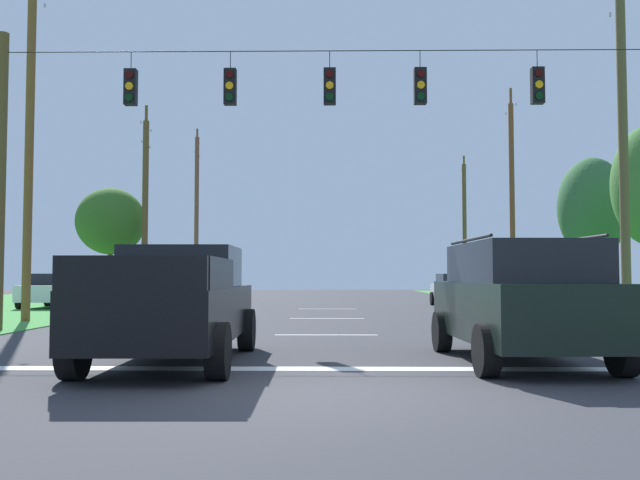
# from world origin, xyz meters

# --- Properties ---
(ground_plane) EXTENTS (120.00, 120.00, 0.00)m
(ground_plane) POSITION_xyz_m (0.00, 0.00, 0.00)
(ground_plane) COLOR #333338
(stop_bar_stripe) EXTENTS (14.90, 0.45, 0.01)m
(stop_bar_stripe) POSITION_xyz_m (0.00, 2.09, 0.00)
(stop_bar_stripe) COLOR white
(stop_bar_stripe) RESTS_ON ground
(lane_dash_0) EXTENTS (2.50, 0.15, 0.01)m
(lane_dash_0) POSITION_xyz_m (0.00, 8.09, 0.00)
(lane_dash_0) COLOR white
(lane_dash_0) RESTS_ON ground
(lane_dash_1) EXTENTS (2.50, 0.15, 0.01)m
(lane_dash_1) POSITION_xyz_m (0.00, 14.43, 0.00)
(lane_dash_1) COLOR white
(lane_dash_1) RESTS_ON ground
(lane_dash_2) EXTENTS (2.50, 0.15, 0.01)m
(lane_dash_2) POSITION_xyz_m (0.00, 20.94, 0.00)
(lane_dash_2) COLOR white
(lane_dash_2) RESTS_ON ground
(overhead_signal_span) EXTENTS (17.75, 0.31, 7.85)m
(overhead_signal_span) POSITION_xyz_m (0.16, 9.06, 4.47)
(overhead_signal_span) COLOR brown
(overhead_signal_span) RESTS_ON ground
(pickup_truck) EXTENTS (2.34, 5.43, 1.95)m
(pickup_truck) POSITION_xyz_m (-2.49, 2.82, 0.97)
(pickup_truck) COLOR black
(pickup_truck) RESTS_ON ground
(suv_black) EXTENTS (2.33, 4.86, 2.05)m
(suv_black) POSITION_xyz_m (3.23, 2.84, 1.06)
(suv_black) COLOR black
(suv_black) RESTS_ON ground
(distant_car_crossing_white) EXTENTS (2.05, 4.31, 1.52)m
(distant_car_crossing_white) POSITION_xyz_m (6.00, 23.32, 0.79)
(distant_car_crossing_white) COLOR silver
(distant_car_crossing_white) RESTS_ON ground
(distant_car_oncoming) EXTENTS (2.05, 4.31, 1.52)m
(distant_car_oncoming) POSITION_xyz_m (-12.04, 21.53, 0.79)
(distant_car_oncoming) COLOR silver
(distant_car_oncoming) RESTS_ON ground
(utility_pole_mid_right) EXTENTS (0.28, 1.57, 10.45)m
(utility_pole_mid_right) POSITION_xyz_m (8.91, 11.90, 5.12)
(utility_pole_mid_right) COLOR brown
(utility_pole_mid_right) RESTS_ON ground
(utility_pole_far_right) EXTENTS (0.26, 1.99, 10.91)m
(utility_pole_far_right) POSITION_xyz_m (9.25, 25.71, 5.29)
(utility_pole_far_right) COLOR brown
(utility_pole_far_right) RESTS_ON ground
(utility_pole_near_left) EXTENTS (0.28, 1.65, 9.65)m
(utility_pole_near_left) POSITION_xyz_m (9.30, 38.11, 4.81)
(utility_pole_near_left) COLOR brown
(utility_pole_near_left) RESTS_ON ground
(utility_pole_far_left) EXTENTS (0.27, 1.93, 11.43)m
(utility_pole_far_left) POSITION_xyz_m (-9.37, 12.61, 5.55)
(utility_pole_far_left) COLOR brown
(utility_pole_far_left) RESTS_ON ground
(utility_pole_distant_right) EXTENTS (0.30, 1.97, 9.91)m
(utility_pole_distant_right) POSITION_xyz_m (-9.06, 25.00, 4.84)
(utility_pole_distant_right) COLOR brown
(utility_pole_distant_right) RESTS_ON ground
(utility_pole_distant_left) EXTENTS (0.29, 1.86, 11.58)m
(utility_pole_distant_left) POSITION_xyz_m (-9.07, 38.12, 5.79)
(utility_pole_distant_left) COLOR brown
(utility_pole_distant_left) RESTS_ON ground
(tree_roadside_right) EXTENTS (3.34, 3.34, 7.23)m
(tree_roadside_right) POSITION_xyz_m (13.00, 25.04, 4.73)
(tree_roadside_right) COLOR brown
(tree_roadside_right) RESTS_ON ground
(tree_roadside_left) EXTENTS (3.47, 3.47, 5.89)m
(tree_roadside_left) POSITION_xyz_m (-11.07, 25.96, 4.18)
(tree_roadside_left) COLOR brown
(tree_roadside_left) RESTS_ON ground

